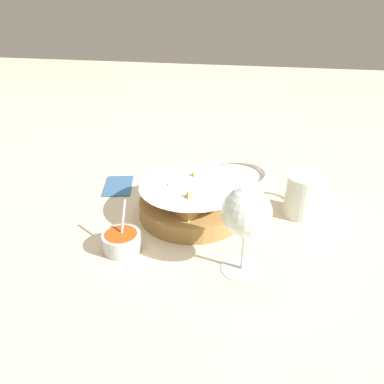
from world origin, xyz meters
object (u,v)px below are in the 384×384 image
at_px(beer_mug, 303,197).
at_px(wine_glass, 246,215).
at_px(food_basket, 192,202).
at_px(side_plate, 236,175).
at_px(sauce_cup, 122,241).

bearing_deg(beer_mug, wine_glass, 152.56).
bearing_deg(food_basket, wine_glass, -142.32).
xyz_separation_m(wine_glass, beer_mug, (0.22, -0.11, -0.07)).
bearing_deg(side_plate, wine_glass, -172.73).
bearing_deg(side_plate, food_basket, 160.38).
xyz_separation_m(food_basket, beer_mug, (0.06, -0.24, 0.01)).
bearing_deg(food_basket, side_plate, -19.62).
distance_m(sauce_cup, wine_glass, 0.25).
bearing_deg(sauce_cup, beer_mug, -59.17).
relative_size(sauce_cup, wine_glass, 0.58).
xyz_separation_m(wine_glass, side_plate, (0.38, 0.05, -0.11)).
height_order(food_basket, beer_mug, beer_mug).
height_order(sauce_cup, wine_glass, wine_glass).
height_order(food_basket, wine_glass, wine_glass).
relative_size(food_basket, side_plate, 1.36).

